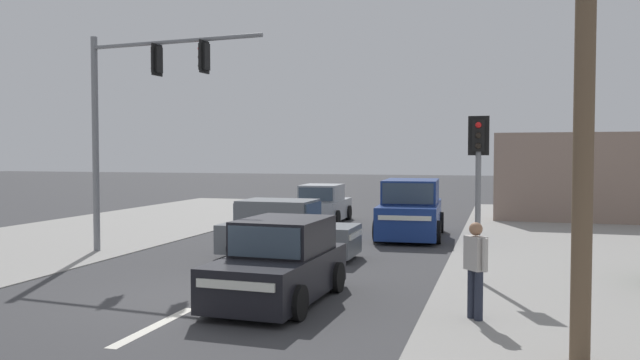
{
  "coord_description": "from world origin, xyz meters",
  "views": [
    {
      "loc": [
        5.27,
        -10.7,
        2.76
      ],
      "look_at": [
        1.0,
        4.0,
        2.11
      ],
      "focal_mm": 35.0,
      "sensor_mm": 36.0,
      "label": 1
    }
  ],
  "objects": [
    {
      "name": "ground_plane",
      "position": [
        0.0,
        0.0,
        0.0
      ],
      "size": [
        140.0,
        140.0,
        0.0
      ],
      "primitive_type": "plane",
      "color": "#3A3A3D"
    },
    {
      "name": "lane_dash_near",
      "position": [
        0.0,
        -2.0,
        0.0
      ],
      "size": [
        0.2,
        2.4,
        0.01
      ],
      "primitive_type": "cube",
      "color": "silver",
      "rests_on": "ground"
    },
    {
      "name": "lane_dash_mid",
      "position": [
        0.0,
        3.0,
        0.0
      ],
      "size": [
        0.2,
        2.4,
        0.01
      ],
      "primitive_type": "cube",
      "color": "silver",
      "rests_on": "ground"
    },
    {
      "name": "lane_dash_far",
      "position": [
        0.0,
        8.0,
        0.0
      ],
      "size": [
        0.2,
        2.4,
        0.01
      ],
      "primitive_type": "cube",
      "color": "silver",
      "rests_on": "ground"
    },
    {
      "name": "kerb_left_verge",
      "position": [
        -8.5,
        4.0,
        0.01
      ],
      "size": [
        8.0,
        40.0,
        0.02
      ],
      "primitive_type": "cube",
      "color": "gray",
      "rests_on": "ground"
    },
    {
      "name": "traffic_signal_mast",
      "position": [
        -4.34,
        4.19,
        4.15
      ],
      "size": [
        5.28,
        0.62,
        6.0
      ],
      "color": "slate",
      "rests_on": "ground"
    },
    {
      "name": "pedestal_signal_right_kerb",
      "position": [
        4.81,
        3.02,
        2.42
      ],
      "size": [
        0.44,
        0.29,
        3.56
      ],
      "color": "slate",
      "rests_on": "ground"
    },
    {
      "name": "hatchback_crossing_left",
      "position": [
        -0.18,
        4.82,
        0.7
      ],
      "size": [
        3.64,
        1.78,
        1.53
      ],
      "color": "slate",
      "rests_on": "ground"
    },
    {
      "name": "hatchback_receding_far",
      "position": [
        -1.55,
        13.23,
        0.7
      ],
      "size": [
        1.88,
        3.69,
        1.53
      ],
      "color": "#A3A8AD",
      "rests_on": "ground"
    },
    {
      "name": "suv_oncoming_mid",
      "position": [
        2.43,
        9.85,
        0.88
      ],
      "size": [
        2.26,
        4.63,
        1.9
      ],
      "color": "navy",
      "rests_on": "ground"
    },
    {
      "name": "hatchback_oncoming_near",
      "position": [
        1.33,
        0.18,
        0.7
      ],
      "size": [
        1.88,
        3.69,
        1.53
      ],
      "color": "black",
      "rests_on": "ground"
    },
    {
      "name": "pedestrian_at_kerb",
      "position": [
        4.89,
        -0.21,
        0.93
      ],
      "size": [
        0.4,
        0.45,
        1.63
      ],
      "color": "#232838",
      "rests_on": "ground"
    }
  ]
}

